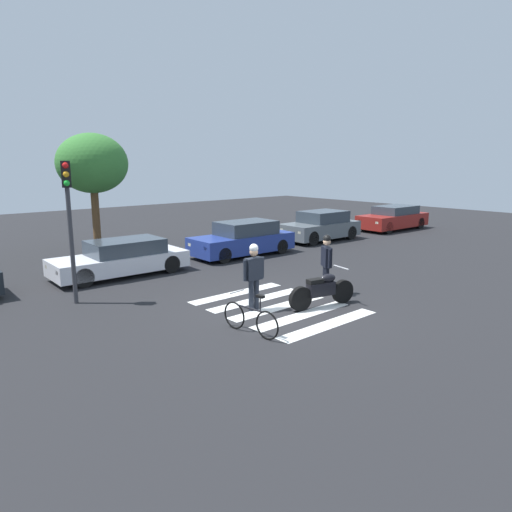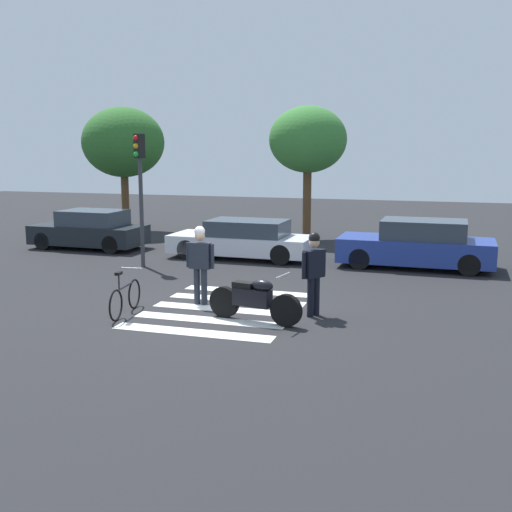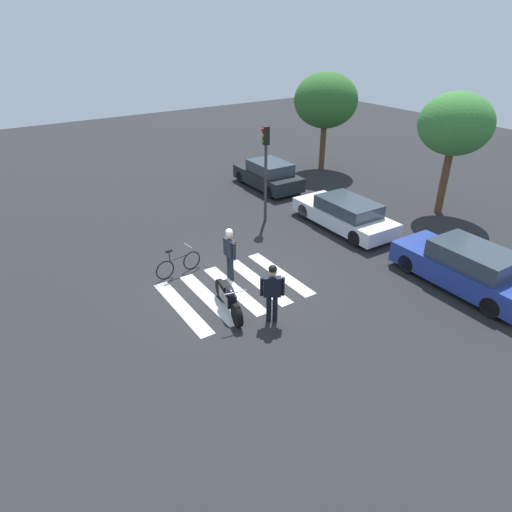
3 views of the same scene
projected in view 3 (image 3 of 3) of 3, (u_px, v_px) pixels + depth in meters
ground_plane at (234, 289)px, 14.11m from camera, size 60.00×60.00×0.00m
police_motorcycle at (228, 298)px, 12.85m from camera, size 2.08×0.71×1.05m
leaning_bicycle at (178, 264)px, 14.80m from camera, size 0.46×1.68×0.99m
officer_on_foot at (230, 250)px, 14.23m from camera, size 0.68×0.24×1.80m
officer_by_motorcycle at (272, 289)px, 12.17m from camera, size 0.43×0.58×1.80m
crosswalk_stripes at (234, 289)px, 14.11m from camera, size 3.26×4.05×0.01m
car_black_suv at (268, 175)px, 22.39m from camera, size 4.00×1.83×1.36m
car_white_van at (345, 214)px, 18.05m from camera, size 4.61×1.87×1.24m
car_blue_hatchback at (466, 267)px, 14.00m from camera, size 4.51×1.88×1.43m
traffic_light_pole at (265, 159)px, 17.77m from camera, size 0.30×0.35×3.92m
street_tree_near at (326, 101)px, 23.84m from camera, size 3.40×3.40×5.18m
street_tree_mid at (455, 125)px, 18.06m from camera, size 2.96×2.96×5.08m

